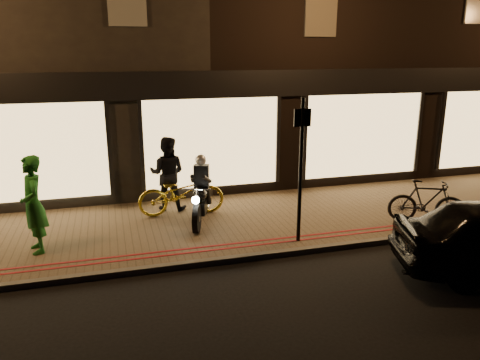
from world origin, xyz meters
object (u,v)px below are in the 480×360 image
object	(u,v)px
motorcycle	(201,197)
person_green	(33,205)
sign_post	(301,163)
bicycle_gold	(181,193)

from	to	relation	value
motorcycle	person_green	size ratio (longest dim) A/B	0.96
motorcycle	person_green	distance (m)	3.57
sign_post	bicycle_gold	distance (m)	3.31
bicycle_gold	motorcycle	bearing A→B (deg)	-146.96
motorcycle	bicycle_gold	size ratio (longest dim) A/B	0.91
motorcycle	sign_post	distance (m)	2.64
person_green	sign_post	bearing A→B (deg)	63.66
bicycle_gold	sign_post	bearing A→B (deg)	-134.88
motorcycle	sign_post	world-z (taller)	sign_post
bicycle_gold	person_green	xyz separation A→B (m)	(-3.10, -1.37, 0.43)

